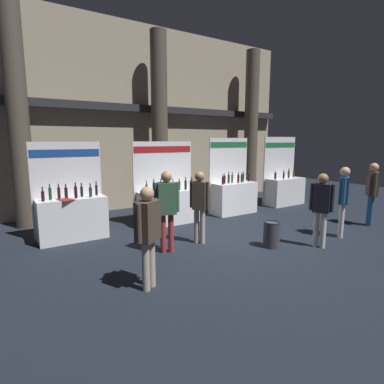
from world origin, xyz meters
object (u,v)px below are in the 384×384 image
object	(u,v)px
visitor_2	(167,204)
visitor_5	(148,228)
exhibitor_booth_3	(284,188)
visitor_3	(321,205)
trash_bin	(271,234)
visitor_0	(200,202)
visitor_1	(372,189)
exhibitor_booth_1	(169,203)
visitor_4	(343,196)
exhibitor_booth_0	(72,215)
exhibitor_booth_2	(234,195)

from	to	relation	value
visitor_2	visitor_5	size ratio (longest dim) A/B	1.04
exhibitor_booth_3	visitor_3	world-z (taller)	exhibitor_booth_3
exhibitor_booth_3	trash_bin	world-z (taller)	exhibitor_booth_3
visitor_0	visitor_1	bearing A→B (deg)	-144.87
exhibitor_booth_1	exhibitor_booth_3	xyz separation A→B (m)	(4.94, 0.01, 0.02)
visitor_1	visitor_4	xyz separation A→B (m)	(-1.67, -0.17, -0.03)
exhibitor_booth_0	visitor_5	world-z (taller)	exhibitor_booth_0
exhibitor_booth_2	exhibitor_booth_0	bearing A→B (deg)	179.99
visitor_3	visitor_4	distance (m)	1.15
visitor_5	exhibitor_booth_1	bearing A→B (deg)	-156.65
exhibitor_booth_0	trash_bin	distance (m)	4.75
visitor_5	visitor_1	bearing A→B (deg)	147.21
exhibitor_booth_2	visitor_3	xyz separation A→B (m)	(-0.56, -3.62, 0.36)
visitor_2	trash_bin	bearing A→B (deg)	-6.90
exhibitor_booth_2	visitor_2	xyz separation A→B (m)	(-3.59, -2.03, 0.44)
visitor_1	visitor_2	distance (m)	5.97
exhibitor_booth_3	visitor_2	bearing A→B (deg)	-161.18
exhibitor_booth_1	trash_bin	world-z (taller)	exhibitor_booth_1
visitor_1	visitor_3	distance (m)	2.83
visitor_3	visitor_5	size ratio (longest dim) A/B	1.00
visitor_3	visitor_0	bearing A→B (deg)	25.73
exhibitor_booth_1	visitor_0	bearing A→B (deg)	-97.27
exhibitor_booth_1	visitor_3	xyz separation A→B (m)	(1.86, -3.66, 0.39)
exhibitor_booth_0	visitor_0	distance (m)	3.11
exhibitor_booth_0	visitor_2	xyz separation A→B (m)	(1.50, -2.03, 0.44)
visitor_0	visitor_2	xyz separation A→B (m)	(-0.92, -0.12, 0.07)
visitor_0	visitor_2	world-z (taller)	visitor_2
exhibitor_booth_0	visitor_3	bearing A→B (deg)	-38.59
trash_bin	visitor_1	size ratio (longest dim) A/B	0.33
exhibitor_booth_0	visitor_1	xyz separation A→B (m)	(7.34, -3.27, 0.44)
trash_bin	visitor_3	size ratio (longest dim) A/B	0.35
visitor_3	visitor_5	distance (m)	4.09
visitor_0	visitor_3	xyz separation A→B (m)	(2.11, -1.70, -0.00)
visitor_3	visitor_2	bearing A→B (deg)	37.01
exhibitor_booth_0	visitor_2	bearing A→B (deg)	-53.54
exhibitor_booth_3	visitor_2	world-z (taller)	exhibitor_booth_3
visitor_2	visitor_5	xyz separation A→B (m)	(-1.04, -1.31, -0.04)
exhibitor_booth_0	visitor_3	distance (m)	5.82
exhibitor_booth_3	visitor_5	distance (m)	7.93
exhibitor_booth_2	exhibitor_booth_3	bearing A→B (deg)	1.12
exhibitor_booth_0	visitor_4	world-z (taller)	exhibitor_booth_0
exhibitor_booth_2	visitor_0	xyz separation A→B (m)	(-2.67, -1.92, 0.36)
visitor_5	exhibitor_booth_0	bearing A→B (deg)	-115.56
visitor_3	visitor_5	world-z (taller)	visitor_5
exhibitor_booth_0	exhibitor_booth_3	xyz separation A→B (m)	(7.61, 0.05, 0.00)
exhibitor_booth_0	visitor_4	bearing A→B (deg)	-31.24
exhibitor_booth_0	visitor_1	size ratio (longest dim) A/B	1.33
visitor_2	visitor_3	bearing A→B (deg)	-9.69
exhibitor_booth_1	visitor_5	distance (m)	4.06
exhibitor_booth_1	exhibitor_booth_3	distance (m)	4.94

